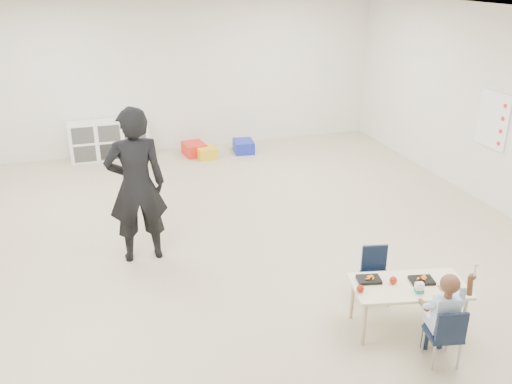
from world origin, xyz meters
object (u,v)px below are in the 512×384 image
object	(u,v)px
child	(446,317)
table	(407,306)
adult	(136,186)
chair_near	(443,333)
cubby_shelf	(109,140)

from	to	relation	value
child	table	bearing A→B (deg)	107.06
child	adult	size ratio (longest dim) A/B	0.50
chair_near	child	world-z (taller)	child
chair_near	child	xyz separation A→B (m)	(0.00, 0.00, 0.17)
adult	chair_near	bearing A→B (deg)	129.84
table	chair_near	xyz separation A→B (m)	(0.05, -0.51, 0.04)
adult	table	bearing A→B (deg)	135.26
chair_near	cubby_shelf	size ratio (longest dim) A/B	0.42
child	adult	distance (m)	3.59
table	child	size ratio (longest dim) A/B	1.25
chair_near	child	bearing A→B (deg)	0.00
chair_near	adult	distance (m)	3.62
cubby_shelf	child	bearing A→B (deg)	-69.53
table	cubby_shelf	size ratio (longest dim) A/B	0.83
adult	child	bearing A→B (deg)	129.84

